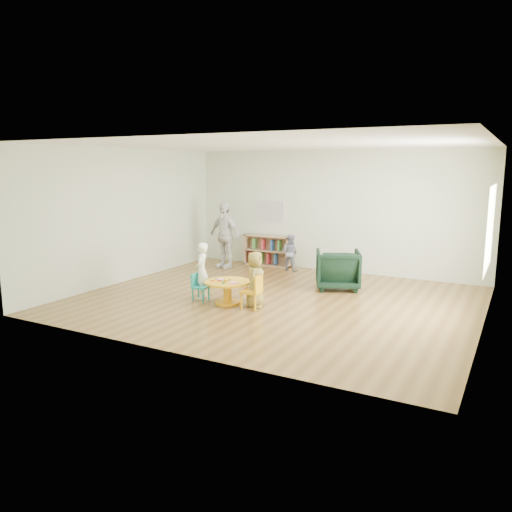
# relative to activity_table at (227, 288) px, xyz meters

# --- Properties ---
(room) EXTENTS (7.10, 7.00, 2.80)m
(room) POSITION_rel_activity_table_xyz_m (0.65, 0.61, 1.61)
(room) COLOR brown
(room) RESTS_ON ground
(activity_table) EXTENTS (0.82, 0.82, 0.45)m
(activity_table) POSITION_rel_activity_table_xyz_m (0.00, 0.00, 0.00)
(activity_table) COLOR #F4AF14
(activity_table) RESTS_ON ground
(kid_chair_left) EXTENTS (0.29, 0.29, 0.50)m
(kid_chair_left) POSITION_rel_activity_table_xyz_m (-0.58, -0.06, -0.02)
(kid_chair_left) COLOR teal
(kid_chair_left) RESTS_ON ground
(kid_chair_right) EXTENTS (0.35, 0.35, 0.60)m
(kid_chair_right) POSITION_rel_activity_table_xyz_m (0.57, -0.06, 0.04)
(kid_chair_right) COLOR #F4AF14
(kid_chair_right) RESTS_ON ground
(bookshelf) EXTENTS (1.20, 0.30, 0.75)m
(bookshelf) POSITION_rel_activity_table_xyz_m (-0.97, 3.47, 0.08)
(bookshelf) COLOR #A37D5B
(bookshelf) RESTS_ON ground
(alphabet_poster) EXTENTS (0.74, 0.01, 0.54)m
(alphabet_poster) POSITION_rel_activity_table_xyz_m (-0.96, 3.59, 1.07)
(alphabet_poster) COLOR silver
(alphabet_poster) RESTS_ON ground
(armchair) EXTENTS (1.11, 1.13, 0.79)m
(armchair) POSITION_rel_activity_table_xyz_m (1.36, 1.99, 0.11)
(armchair) COLOR black
(armchair) RESTS_ON ground
(child_left) EXTENTS (0.37, 0.44, 1.04)m
(child_left) POSITION_rel_activity_table_xyz_m (-0.61, 0.07, 0.24)
(child_left) COLOR white
(child_left) RESTS_ON ground
(child_right) EXTENTS (0.43, 0.55, 0.98)m
(child_right) POSITION_rel_activity_table_xyz_m (0.53, 0.06, 0.20)
(child_right) COLOR yellow
(child_right) RESTS_ON ground
(toddler) EXTENTS (0.43, 0.34, 0.86)m
(toddler) POSITION_rel_activity_table_xyz_m (-0.21, 3.14, 0.15)
(toddler) COLOR #1A2042
(toddler) RESTS_ON ground
(adult_caretaker) EXTENTS (0.99, 0.59, 1.59)m
(adult_caretaker) POSITION_rel_activity_table_xyz_m (-1.75, 2.72, 0.51)
(adult_caretaker) COLOR silver
(adult_caretaker) RESTS_ON ground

